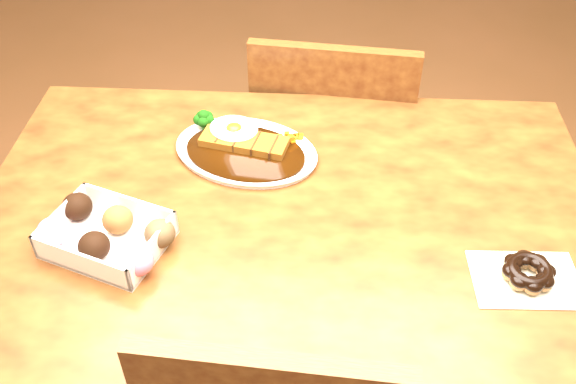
# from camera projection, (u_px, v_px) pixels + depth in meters

# --- Properties ---
(table) EXTENTS (1.20, 0.80, 0.75)m
(table) POSITION_uv_depth(u_px,v_px,m) (289.00, 245.00, 1.29)
(table) COLOR #431B0D
(table) RESTS_ON ground
(chair_far) EXTENTS (0.46, 0.46, 0.87)m
(chair_far) POSITION_uv_depth(u_px,v_px,m) (332.00, 150.00, 1.80)
(chair_far) COLOR #431B0D
(chair_far) RESTS_ON ground
(katsu_curry_plate) EXTENTS (0.35, 0.29, 0.06)m
(katsu_curry_plate) POSITION_uv_depth(u_px,v_px,m) (244.00, 147.00, 1.34)
(katsu_curry_plate) COLOR white
(katsu_curry_plate) RESTS_ON table
(donut_box) EXTENTS (0.25, 0.21, 0.06)m
(donut_box) POSITION_uv_depth(u_px,v_px,m) (106.00, 234.00, 1.14)
(donut_box) COLOR white
(donut_box) RESTS_ON table
(pon_de_ring) EXTENTS (0.19, 0.13, 0.04)m
(pon_de_ring) POSITION_uv_depth(u_px,v_px,m) (528.00, 273.00, 1.08)
(pon_de_ring) COLOR silver
(pon_de_ring) RESTS_ON table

